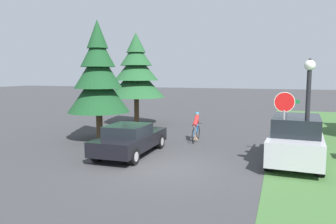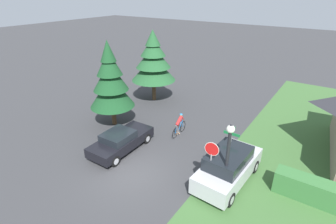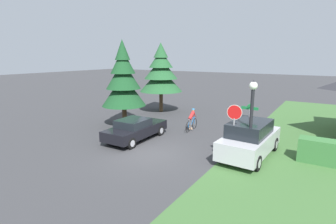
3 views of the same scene
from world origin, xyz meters
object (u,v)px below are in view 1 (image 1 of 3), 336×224
Objects in this scene: parked_suv_right at (296,140)px; sedan_left_lane at (130,139)px; conifer_tall_near at (98,77)px; cyclist at (196,127)px; street_name_sign at (287,114)px; street_lamp at (308,99)px; stop_sign at (284,115)px; conifer_tall_far at (136,72)px.

sedan_left_lane is at bearing 101.22° from parked_suv_right.
conifer_tall_near is (-9.63, 1.39, 2.42)m from parked_suv_right.
cyclist is 4.91m from street_name_sign.
street_lamp is at bearing -14.50° from conifer_tall_near.
sedan_left_lane is at bearing 178.14° from street_lamp.
parked_suv_right is 0.76× the size of conifer_tall_near.
street_lamp reaches higher than street_name_sign.
conifer_tall_near is at bearing 50.50° from sedan_left_lane.
sedan_left_lane is 6.78m from parked_suv_right.
parked_suv_right is 1.17× the size of street_lamp.
sedan_left_lane is 7.27m from street_lamp.
stop_sign is at bearing -94.05° from street_name_sign.
conifer_tall_far is at bearing 141.81° from street_lamp.
stop_sign reaches higher than sedan_left_lane.
sedan_left_lane is 2.40× the size of cyclist.
conifer_tall_far is at bearing -44.43° from stop_sign.
sedan_left_lane is 0.94× the size of parked_suv_right.
conifer_tall_near is 1.00× the size of conifer_tall_far.
conifer_tall_near reaches higher than cyclist.
stop_sign is at bearing 161.66° from parked_suv_right.
conifer_tall_far is (-9.71, 6.05, 1.79)m from street_name_sign.
conifer_tall_far is at bearing 49.18° from cyclist.
parked_suv_right is at bearing -115.38° from stop_sign.
street_lamp is at bearing -92.74° from sedan_left_lane.
stop_sign is 0.45× the size of conifer_tall_far.
conifer_tall_far is (-5.30, 4.18, 2.86)m from cyclist.
stop_sign is 2.13m from street_name_sign.
parked_suv_right is 1.71m from stop_sign.
cyclist is at bearing -28.74° from sedan_left_lane.
conifer_tall_near reaches higher than stop_sign.
cyclist is 5.49m from parked_suv_right.
stop_sign is at bearing -15.90° from conifer_tall_near.
conifer_tall_far reaches higher than street_lamp.
conifer_tall_near is at bearing -85.83° from conifer_tall_far.
cyclist is 0.46× the size of street_lamp.
street_lamp is (7.00, -0.23, 1.95)m from sedan_left_lane.
street_name_sign is at bearing -97.96° from stop_sign.
street_name_sign is (0.15, 2.12, -0.21)m from stop_sign.
stop_sign is (4.26, -3.99, 1.28)m from cyclist.
street_name_sign is 9.44m from conifer_tall_near.
cyclist is at bearing 62.81° from parked_suv_right.
street_lamp reaches higher than cyclist.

